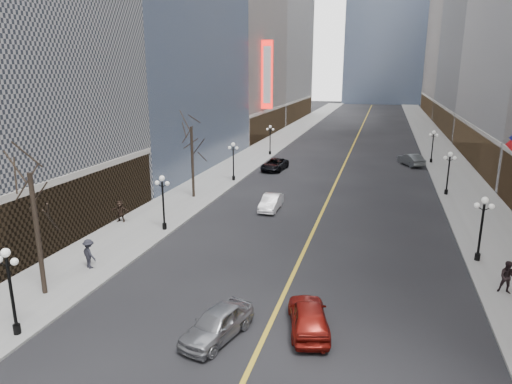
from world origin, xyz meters
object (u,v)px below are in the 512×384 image
Objects in this scene: streetlamp_west_3 at (270,137)px; car_nb_mid at (271,202)px; streetlamp_west_1 at (163,197)px; streetlamp_east_1 at (482,222)px; streetlamp_east_3 at (433,143)px; streetlamp_west_2 at (233,157)px; car_sb_mid at (309,316)px; car_sb_far at (411,160)px; streetlamp_east_2 at (449,169)px; car_nb_near at (217,323)px; car_nb_far at (275,165)px; streetlamp_west_0 at (10,283)px.

car_nb_mid is at bearing -75.90° from streetlamp_west_3.
streetlamp_west_3 is (0.00, 36.00, 0.00)m from streetlamp_west_1.
streetlamp_east_3 is (0.00, 36.00, 0.00)m from streetlamp_east_1.
streetlamp_west_2 is at bearing -142.67° from streetlamp_east_3.
car_sb_mid is (13.80, -11.58, -2.10)m from streetlamp_west_1.
streetlamp_west_2 reaches higher than car_nb_mid.
streetlamp_west_3 reaches higher than car_sb_mid.
car_sb_mid is at bearing 56.50° from car_sb_far.
streetlamp_east_1 is 18.00m from streetlamp_east_2.
car_nb_far is (-6.35, 38.90, -0.02)m from car_nb_near.
streetlamp_west_2 is at bearing 124.91° from car_nb_mid.
streetlamp_west_1 is at bearing -54.67° from car_sb_mid.
streetlamp_east_2 and streetlamp_west_3 have the same top height.
streetlamp_east_2 is at bearing 37.33° from streetlamp_west_1.
streetlamp_west_2 is 0.82× the size of car_nb_far.
streetlamp_east_2 reaches higher than car_sb_mid.
streetlamp_west_1 is at bearing 180.00° from streetlamp_east_1.
car_sb_far is at bearing 30.06° from car_nb_far.
car_nb_near is 1.04× the size of car_nb_mid.
streetlamp_west_0 is 0.99× the size of car_nb_near.
streetlamp_west_1 reaches higher than car_sb_mid.
car_nb_near is (-14.01, -31.44, -2.12)m from streetlamp_east_2.
streetlamp_east_2 is 1.00× the size of streetlamp_west_3.
streetlamp_east_1 and streetlamp_east_2 have the same top height.
streetlamp_east_1 reaches higher than car_nb_far.
car_sb_far is at bearing 67.24° from streetlamp_west_0.
streetlamp_west_1 is 0.90× the size of car_sb_far.
streetlamp_west_0 and streetlamp_west_3 have the same top height.
car_sb_mid is at bearing -73.82° from streetlamp_west_3.
streetlamp_west_0 is 0.82× the size of car_nb_far.
streetlamp_west_2 reaches higher than car_sb_mid.
streetlamp_east_3 is at bearing 65.59° from streetlamp_west_0.
car_nb_mid is 0.87× the size of car_sb_far.
streetlamp_east_3 is 23.60m from streetlamp_west_3.
car_nb_near is 0.97× the size of car_sb_mid.
car_nb_mid is at bearing 112.87° from car_nb_near.
car_nb_mid is at bearing -54.75° from streetlamp_west_2.
streetlamp_east_3 is at bearing 56.75° from streetlamp_west_1.
car_sb_far is (20.76, 33.47, -2.07)m from streetlamp_west_1.
streetlamp_east_1 reaches higher than car_sb_mid.
car_nb_far is (3.25, 25.46, -2.14)m from streetlamp_west_1.
car_nb_mid is (-16.59, -27.92, -2.18)m from streetlamp_east_3.
streetlamp_west_2 reaches higher than car_nb_far.
car_sb_mid reaches higher than car_nb_mid.
car_nb_mid is (-16.59, -9.92, -2.18)m from streetlamp_east_2.
streetlamp_east_1 is 0.90× the size of car_sb_far.
streetlamp_east_3 is 0.90× the size of car_sb_far.
car_nb_far is (-3.76, 17.38, 0.04)m from car_nb_mid.
car_nb_far is (-20.35, 7.46, -2.14)m from streetlamp_east_2.
car_sb_mid is at bearing -64.99° from streetlamp_west_2.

